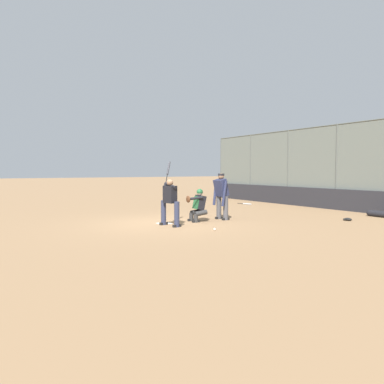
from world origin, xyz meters
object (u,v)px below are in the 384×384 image
at_px(catcher_behind_plate, 198,205).
at_px(equipment_bag_dugout_side, 381,214).
at_px(fielding_glove_on_dirt, 348,219).
at_px(baseball_loose, 215,229).
at_px(batter_at_plate, 170,201).
at_px(umpire_home, 221,195).
at_px(spare_bat_near_backstop, 246,204).

distance_m(catcher_behind_plate, equipment_bag_dugout_side, 7.17).
bearing_deg(fielding_glove_on_dirt, baseball_loose, 82.65).
bearing_deg(batter_at_plate, equipment_bag_dugout_side, -117.47).
bearing_deg(baseball_loose, fielding_glove_on_dirt, -97.35).
bearing_deg(catcher_behind_plate, batter_at_plate, 114.97).
distance_m(batter_at_plate, umpire_home, 2.37).
distance_m(batter_at_plate, spare_bat_near_backstop, 8.40).
bearing_deg(equipment_bag_dugout_side, catcher_behind_plate, 67.91).
bearing_deg(baseball_loose, batter_at_plate, 24.40).
height_order(fielding_glove_on_dirt, baseball_loose, fielding_glove_on_dirt).
bearing_deg(spare_bat_near_backstop, fielding_glove_on_dirt, -22.70).
height_order(catcher_behind_plate, umpire_home, umpire_home).
bearing_deg(umpire_home, equipment_bag_dugout_side, -118.17).
bearing_deg(batter_at_plate, spare_bat_near_backstop, -68.09).
bearing_deg(catcher_behind_plate, equipment_bag_dugout_side, -104.27).
distance_m(batter_at_plate, fielding_glove_on_dirt, 6.45).
distance_m(umpire_home, fielding_glove_on_dirt, 4.59).
bearing_deg(umpire_home, spare_bat_near_backstop, -50.59).
bearing_deg(baseball_loose, spare_bat_near_backstop, -45.71).
bearing_deg(batter_at_plate, fielding_glove_on_dirt, -121.74).
height_order(umpire_home, baseball_loose, umpire_home).
height_order(catcher_behind_plate, equipment_bag_dugout_side, catcher_behind_plate).
xyz_separation_m(batter_at_plate, catcher_behind_plate, (0.41, -1.32, -0.23)).
xyz_separation_m(catcher_behind_plate, fielding_glove_on_dirt, (-2.63, -4.69, -0.55)).
height_order(batter_at_plate, spare_bat_near_backstop, batter_at_plate).
bearing_deg(fielding_glove_on_dirt, batter_at_plate, 69.72).
relative_size(umpire_home, equipment_bag_dugout_side, 1.41).
distance_m(catcher_behind_plate, spare_bat_near_backstop, 7.07).
bearing_deg(umpire_home, catcher_behind_plate, 86.52).
bearing_deg(equipment_bag_dugout_side, umpire_home, 64.53).
bearing_deg(spare_bat_near_backstop, baseball_loose, -60.27).
bearing_deg(equipment_bag_dugout_side, fielding_glove_on_dirt, 88.18).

